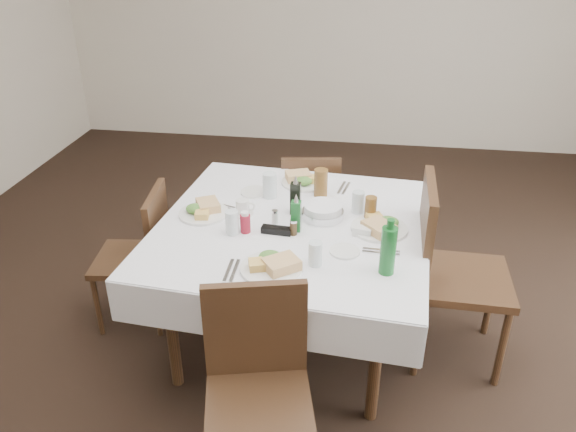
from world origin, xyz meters
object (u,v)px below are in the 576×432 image
(water_n, at_px, (270,185))
(water_e, at_px, (358,202))
(dining_table, at_px, (293,236))
(oil_cruet_dark, at_px, (296,197))
(bread_basket, at_px, (323,211))
(chair_east, at_px, (445,263))
(water_s, at_px, (315,254))
(green_bottle, at_px, (388,250))
(ketchup_bottle, at_px, (245,223))
(chair_west, at_px, (143,249))
(oil_cruet_green, at_px, (296,215))
(chair_north, at_px, (310,201))
(water_w, at_px, (232,222))
(chair_south, at_px, (258,377))
(coffee_mug, at_px, (243,208))

(water_n, bearing_deg, water_e, -13.20)
(dining_table, height_order, oil_cruet_dark, oil_cruet_dark)
(bread_basket, bearing_deg, chair_east, -8.99)
(water_s, height_order, green_bottle, green_bottle)
(oil_cruet_dark, xyz_separation_m, ketchup_bottle, (-0.23, -0.25, -0.04))
(chair_west, height_order, oil_cruet_green, oil_cruet_green)
(water_s, bearing_deg, chair_west, 157.38)
(chair_north, bearing_deg, chair_east, -46.87)
(water_w, bearing_deg, oil_cruet_green, 13.84)
(oil_cruet_dark, bearing_deg, chair_south, -91.15)
(chair_west, bearing_deg, chair_north, 42.01)
(water_s, relative_size, water_w, 0.95)
(chair_north, relative_size, green_bottle, 3.01)
(chair_west, relative_size, oil_cruet_green, 4.07)
(water_n, xyz_separation_m, green_bottle, (0.67, -0.70, 0.05))
(chair_east, height_order, ketchup_bottle, chair_east)
(oil_cruet_green, bearing_deg, oil_cruet_dark, 98.49)
(chair_south, relative_size, green_bottle, 3.32)
(oil_cruet_green, height_order, green_bottle, green_bottle)
(green_bottle, bearing_deg, ketchup_bottle, 159.11)
(dining_table, xyz_separation_m, ketchup_bottle, (-0.23, -0.13, 0.13))
(water_w, relative_size, ketchup_bottle, 1.10)
(bread_basket, xyz_separation_m, ketchup_bottle, (-0.38, -0.22, 0.02))
(bread_basket, bearing_deg, chair_north, 101.18)
(chair_south, height_order, chair_west, chair_south)
(water_w, bearing_deg, dining_table, 26.61)
(water_w, height_order, bread_basket, water_w)
(water_n, distance_m, green_bottle, 0.97)
(dining_table, relative_size, chair_west, 1.79)
(oil_cruet_dark, bearing_deg, ketchup_bottle, -132.91)
(dining_table, bearing_deg, water_s, -67.61)
(oil_cruet_dark, distance_m, green_bottle, 0.72)
(dining_table, bearing_deg, chair_south, -91.51)
(water_s, distance_m, ketchup_bottle, 0.47)
(green_bottle, bearing_deg, coffee_mug, 149.00)
(chair_east, distance_m, coffee_mug, 1.12)
(dining_table, distance_m, coffee_mug, 0.32)
(bread_basket, bearing_deg, water_s, -89.13)
(water_n, xyz_separation_m, water_s, (0.34, -0.68, -0.01))
(chair_east, distance_m, green_bottle, 0.58)
(chair_west, xyz_separation_m, oil_cruet_dark, (0.89, 0.06, 0.37))
(ketchup_bottle, xyz_separation_m, coffee_mug, (-0.05, 0.19, -0.02))
(bread_basket, distance_m, oil_cruet_dark, 0.17)
(oil_cruet_green, bearing_deg, water_w, -166.16)
(chair_south, relative_size, water_s, 7.59)
(coffee_mug, bearing_deg, chair_south, -74.74)
(ketchup_bottle, bearing_deg, dining_table, 28.41)
(chair_east, relative_size, oil_cruet_dark, 4.53)
(chair_west, xyz_separation_m, oil_cruet_green, (0.92, -0.13, 0.36))
(chair_south, height_order, oil_cruet_green, oil_cruet_green)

